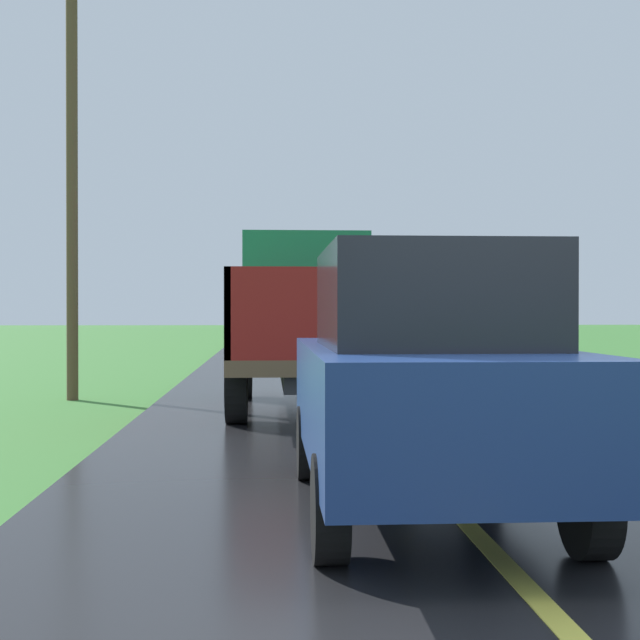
% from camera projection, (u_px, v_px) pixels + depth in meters
% --- Properties ---
extents(ground_plane, '(200.00, 200.00, 0.00)m').
position_uv_depth(ground_plane, '(515.00, 590.00, 4.78)').
color(ground_plane, '#3D7A33').
extents(road_surface, '(6.40, 120.00, 0.08)m').
position_uv_depth(road_surface, '(515.00, 583.00, 4.78)').
color(road_surface, '#232326').
rests_on(road_surface, ground).
extents(centre_line, '(0.14, 108.00, 0.01)m').
position_uv_depth(centre_line, '(515.00, 575.00, 4.78)').
color(centre_line, '#E0D64C').
rests_on(centre_line, road_surface).
extents(banana_truck_near, '(2.38, 5.82, 2.80)m').
position_uv_depth(banana_truck_near, '(307.00, 317.00, 13.85)').
color(banana_truck_near, '#2D2D30').
rests_on(banana_truck_near, road_surface).
extents(utility_pole_roadside, '(2.00, 0.20, 7.74)m').
position_uv_depth(utility_pole_roadside, '(72.00, 163.00, 15.08)').
color(utility_pole_roadside, brown).
rests_on(utility_pole_roadside, ground).
extents(following_car, '(1.74, 4.10, 1.92)m').
position_uv_depth(following_car, '(423.00, 377.00, 6.26)').
color(following_car, navy).
rests_on(following_car, road_surface).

